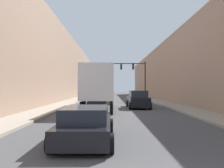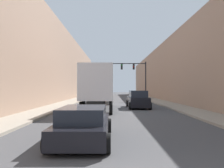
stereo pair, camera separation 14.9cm
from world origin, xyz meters
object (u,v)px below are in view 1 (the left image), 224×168
object	(u,v)px
suv_car	(138,100)
sedan_car	(86,125)
traffic_signal_gantry	(132,72)
semi_truck	(100,86)

from	to	relation	value
suv_car	sedan_car	bearing A→B (deg)	-105.05
suv_car	traffic_signal_gantry	distance (m)	13.18
semi_truck	sedan_car	world-z (taller)	semi_truck
semi_truck	sedan_car	xyz separation A→B (m)	(0.12, -13.63, -1.57)
semi_truck	suv_car	distance (m)	4.08
sedan_car	traffic_signal_gantry	size ratio (longest dim) A/B	0.58
sedan_car	suv_car	size ratio (longest dim) A/B	0.93
semi_truck	traffic_signal_gantry	distance (m)	13.80
suv_car	semi_truck	bearing A→B (deg)	-176.86
suv_car	traffic_signal_gantry	xyz separation A→B (m)	(0.60, 12.64, 3.69)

